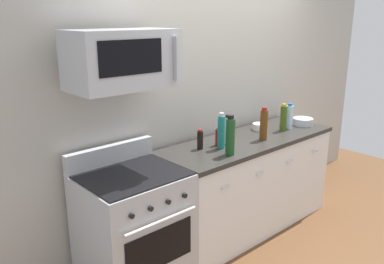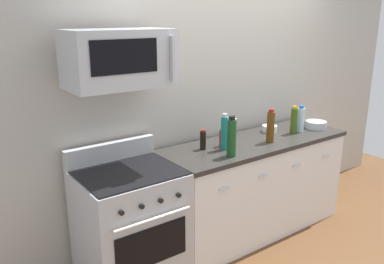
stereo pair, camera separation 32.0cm
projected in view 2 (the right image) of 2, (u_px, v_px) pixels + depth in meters
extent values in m
plane|color=brown|center=(252.00, 228.00, 4.00)|extent=(5.99, 5.99, 0.00)
cube|color=#B7B2A8|center=(228.00, 88.00, 3.94)|extent=(4.99, 0.10, 2.70)
cube|color=white|center=(254.00, 187.00, 3.88)|extent=(1.87, 0.62, 0.88)
cube|color=#2D2B28|center=(256.00, 142.00, 3.75)|extent=(1.90, 0.65, 0.04)
cube|color=black|center=(273.00, 236.00, 3.77)|extent=(1.87, 0.02, 0.10)
cylinder|color=silver|center=(224.00, 188.00, 3.18)|extent=(0.10, 0.02, 0.02)
cylinder|color=silver|center=(263.00, 176.00, 3.43)|extent=(0.10, 0.02, 0.02)
cylinder|color=silver|center=(297.00, 165.00, 3.67)|extent=(0.10, 0.02, 0.02)
cylinder|color=silver|center=(326.00, 156.00, 3.92)|extent=(0.10, 0.02, 0.02)
cube|color=#B7BABF|center=(131.00, 227.00, 3.13)|extent=(0.76, 0.64, 0.91)
cube|color=black|center=(152.00, 246.00, 2.88)|extent=(0.58, 0.01, 0.30)
cylinder|color=#B7BABF|center=(154.00, 219.00, 2.79)|extent=(0.61, 0.02, 0.02)
cube|color=#B7BABF|center=(111.00, 152.00, 3.20)|extent=(0.76, 0.06, 0.16)
cube|color=black|center=(128.00, 172.00, 3.00)|extent=(0.73, 0.61, 0.01)
cylinder|color=black|center=(121.00, 213.00, 2.64)|extent=(0.04, 0.02, 0.04)
cylinder|color=black|center=(142.00, 206.00, 2.73)|extent=(0.04, 0.02, 0.04)
cylinder|color=black|center=(161.00, 201.00, 2.82)|extent=(0.04, 0.02, 0.04)
cylinder|color=black|center=(179.00, 195.00, 2.90)|extent=(0.04, 0.02, 0.04)
cube|color=#B7BABF|center=(120.00, 58.00, 2.80)|extent=(0.74, 0.40, 0.40)
cube|color=black|center=(125.00, 57.00, 2.60)|extent=(0.48, 0.01, 0.22)
cube|color=#B7BABF|center=(173.00, 58.00, 2.80)|extent=(0.02, 0.04, 0.30)
cylinder|color=#B21914|center=(222.00, 138.00, 3.55)|extent=(0.05, 0.05, 0.15)
cylinder|color=#19721E|center=(222.00, 130.00, 3.53)|extent=(0.03, 0.03, 0.01)
cylinder|color=#19471E|center=(232.00, 138.00, 3.28)|extent=(0.08, 0.08, 0.31)
cylinder|color=black|center=(232.00, 118.00, 3.23)|extent=(0.05, 0.05, 0.03)
cylinder|color=silver|center=(301.00, 120.00, 3.98)|extent=(0.07, 0.07, 0.24)
cylinder|color=blue|center=(302.00, 107.00, 3.95)|extent=(0.05, 0.05, 0.02)
cylinder|color=#385114|center=(294.00, 121.00, 3.92)|extent=(0.07, 0.07, 0.25)
cylinder|color=#B29919|center=(295.00, 107.00, 3.89)|extent=(0.04, 0.04, 0.02)
cylinder|color=silver|center=(232.00, 131.00, 3.59)|extent=(0.07, 0.07, 0.24)
cylinder|color=black|center=(233.00, 117.00, 3.55)|extent=(0.04, 0.04, 0.02)
cylinder|color=black|center=(203.00, 140.00, 3.47)|extent=(0.05, 0.05, 0.16)
cylinder|color=maroon|center=(203.00, 131.00, 3.44)|extent=(0.03, 0.03, 0.02)
cylinder|color=#59330F|center=(270.00, 127.00, 3.65)|extent=(0.07, 0.07, 0.28)
cylinder|color=maroon|center=(271.00, 111.00, 3.60)|extent=(0.05, 0.05, 0.03)
cylinder|color=#197F7A|center=(224.00, 133.00, 3.45)|extent=(0.07, 0.07, 0.29)
cylinder|color=beige|center=(225.00, 115.00, 3.40)|extent=(0.04, 0.04, 0.03)
cylinder|color=#B2B5BA|center=(316.00, 125.00, 4.12)|extent=(0.21, 0.21, 0.07)
torus|color=#B2B5BA|center=(316.00, 122.00, 4.11)|extent=(0.21, 0.21, 0.01)
cylinder|color=#B2B5BA|center=(316.00, 128.00, 4.13)|extent=(0.12, 0.12, 0.01)
cylinder|color=white|center=(269.00, 129.00, 4.00)|extent=(0.15, 0.15, 0.07)
torus|color=white|center=(270.00, 126.00, 3.99)|extent=(0.15, 0.15, 0.01)
cylinder|color=white|center=(269.00, 131.00, 4.00)|extent=(0.08, 0.08, 0.01)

